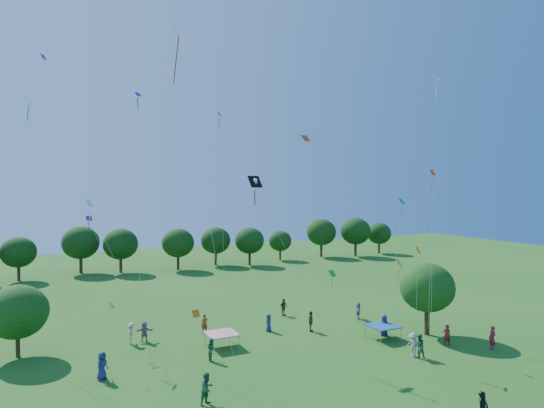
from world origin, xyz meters
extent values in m
cylinder|color=#422B19|center=(-15.80, 23.12, 0.72)|extent=(0.30, 0.30, 1.44)
ellipsoid|color=#1B4D16|center=(-15.80, 23.12, 3.25)|extent=(4.27, 4.27, 3.85)
cylinder|color=#422B19|center=(14.29, 14.16, 1.01)|extent=(0.42, 0.42, 2.02)
ellipsoid|color=#1B4D16|center=(14.29, 14.16, 3.91)|extent=(4.44, 4.44, 3.99)
cylinder|color=#422B19|center=(-16.56, 54.89, 0.92)|extent=(0.38, 0.38, 1.84)
ellipsoid|color=#153C11|center=(-16.56, 54.89, 3.72)|extent=(4.42, 4.42, 3.98)
cylinder|color=#422B19|center=(-8.83, 57.29, 1.07)|extent=(0.44, 0.44, 2.14)
ellipsoid|color=#153C11|center=(-8.83, 57.29, 4.33)|extent=(5.14, 5.14, 4.63)
cylinder|color=#422B19|center=(-3.73, 55.12, 1.01)|extent=(0.42, 0.42, 2.03)
ellipsoid|color=#153C11|center=(-3.73, 55.12, 4.09)|extent=(4.86, 4.86, 4.37)
cylinder|color=#422B19|center=(4.25, 54.00, 0.98)|extent=(0.40, 0.40, 1.96)
ellipsoid|color=#153C11|center=(4.25, 54.00, 3.96)|extent=(4.71, 4.71, 4.24)
cylinder|color=#422B19|center=(10.62, 55.53, 0.96)|extent=(0.39, 0.39, 1.91)
ellipsoid|color=#153C11|center=(10.62, 55.53, 3.87)|extent=(4.59, 4.59, 4.13)
cylinder|color=#422B19|center=(15.42, 53.36, 0.94)|extent=(0.39, 0.39, 1.89)
ellipsoid|color=#153C11|center=(15.42, 53.36, 3.82)|extent=(4.54, 4.54, 4.08)
cylinder|color=#422B19|center=(22.08, 55.90, 0.79)|extent=(0.33, 0.33, 1.58)
ellipsoid|color=#153C11|center=(22.08, 55.90, 3.20)|extent=(3.80, 3.80, 3.42)
cylinder|color=#422B19|center=(30.27, 56.13, 1.07)|extent=(0.44, 0.44, 2.13)
ellipsoid|color=#153C11|center=(30.27, 56.13, 4.31)|extent=(5.12, 5.12, 4.61)
cylinder|color=#422B19|center=(36.10, 54.14, 1.09)|extent=(0.45, 0.45, 2.18)
ellipsoid|color=#153C11|center=(36.10, 54.14, 4.41)|extent=(5.24, 5.24, 4.72)
cylinder|color=#422B19|center=(42.14, 55.19, 0.91)|extent=(0.37, 0.37, 1.81)
ellipsoid|color=#153C11|center=(42.14, 55.19, 3.66)|extent=(4.35, 4.35, 3.91)
cube|color=#CA1741|center=(-1.97, 18.64, 1.05)|extent=(2.20, 2.20, 0.08)
cylinder|color=#999999|center=(-2.97, 17.64, 0.55)|extent=(0.05, 0.05, 1.10)
cylinder|color=#999999|center=(-0.97, 17.64, 0.55)|extent=(0.05, 0.05, 1.10)
cylinder|color=#999999|center=(-2.97, 19.64, 0.55)|extent=(0.05, 0.05, 1.10)
cylinder|color=#999999|center=(-0.97, 19.64, 0.55)|extent=(0.05, 0.05, 1.10)
cube|color=#174F96|center=(10.31, 14.88, 1.05)|extent=(2.20, 2.20, 0.08)
cylinder|color=#999999|center=(9.31, 13.88, 0.55)|extent=(0.05, 0.05, 1.10)
cylinder|color=#999999|center=(11.31, 13.88, 0.55)|extent=(0.05, 0.05, 1.10)
cylinder|color=#999999|center=(9.31, 15.88, 0.55)|extent=(0.05, 0.05, 1.10)
cylinder|color=#999999|center=(11.31, 15.88, 0.55)|extent=(0.05, 0.05, 1.10)
imported|color=navy|center=(10.94, 15.47, 0.85)|extent=(0.81, 0.96, 1.71)
imported|color=maroon|center=(13.67, 11.41, 0.81)|extent=(0.71, 0.60, 1.62)
imported|color=#296040|center=(9.87, 10.31, 0.85)|extent=(0.93, 0.67, 1.70)
imported|color=tan|center=(9.55, 10.57, 0.88)|extent=(0.81, 1.25, 1.76)
imported|color=#3D3231|center=(6.41, 24.60, 0.81)|extent=(1.04, 0.73, 1.61)
imported|color=#A45F9F|center=(12.03, 20.51, 0.78)|extent=(1.19, 1.51, 1.55)
imported|color=navy|center=(-10.90, 16.17, 0.88)|extent=(0.94, 0.95, 1.76)
imported|color=maroon|center=(-2.02, 22.61, 0.80)|extent=(0.71, 0.65, 1.60)
imported|color=#285E39|center=(-6.05, 9.91, 0.89)|extent=(1.00, 0.82, 1.78)
imported|color=beige|center=(-8.00, 22.40, 0.83)|extent=(0.75, 1.17, 1.65)
imported|color=#3D3630|center=(6.15, 19.11, 0.87)|extent=(0.87, 1.11, 1.73)
imported|color=#9C5B93|center=(-6.97, 22.61, 0.79)|extent=(1.56, 0.94, 1.58)
imported|color=navy|center=(2.98, 20.71, 0.74)|extent=(0.67, 0.82, 1.47)
imported|color=maroon|center=(15.96, 9.18, 0.89)|extent=(0.57, 0.74, 1.77)
imported|color=#2A633E|center=(-3.59, 16.28, 0.79)|extent=(0.46, 0.80, 1.58)
cube|color=black|center=(1.04, 19.14, 12.58)|extent=(1.17, 0.79, 0.92)
cube|color=black|center=(1.04, 19.19, 11.31)|extent=(0.20, 0.25, 1.18)
sphere|color=white|center=(1.04, 19.08, 12.68)|extent=(0.34, 0.34, 0.34)
cylinder|color=white|center=(1.04, 19.08, 12.40)|extent=(0.25, 0.47, 0.31)
cylinder|color=white|center=(1.04, 19.08, 12.40)|extent=(0.25, 0.47, 0.31)
cylinder|color=beige|center=(2.64, 16.15, 6.72)|extent=(3.24, 6.00, 10.84)
cube|color=red|center=(-6.22, 15.31, 22.32)|extent=(0.63, 0.79, 0.62)
cube|color=red|center=(-6.22, 15.36, 20.38)|extent=(0.27, 0.62, 2.94)
cylinder|color=beige|center=(-4.84, 13.87, 11.67)|extent=(2.78, 2.90, 20.73)
cube|color=red|center=(11.29, 12.07, 7.44)|extent=(0.49, 0.65, 0.53)
cylinder|color=beige|center=(11.46, 12.31, 4.25)|extent=(0.36, 0.50, 5.90)
cube|color=red|center=(4.36, 17.00, 15.93)|extent=(0.79, 0.66, 0.51)
cylinder|color=beige|center=(4.30, 17.55, 8.48)|extent=(0.14, 1.12, 14.35)
cube|color=gold|center=(8.36, 10.76, 6.82)|extent=(0.69, 0.63, 0.51)
cube|color=gold|center=(8.36, 10.81, 5.93)|extent=(0.10, 0.24, 1.03)
cylinder|color=beige|center=(8.69, 11.30, 3.94)|extent=(0.69, 1.10, 5.28)
cube|color=#1C971B|center=(10.59, 22.64, 4.00)|extent=(0.84, 0.70, 0.57)
cube|color=#1C971B|center=(10.59, 22.69, 3.13)|extent=(0.13, 0.20, 0.83)
cylinder|color=beige|center=(11.75, 22.45, 2.50)|extent=(2.34, 0.39, 2.41)
cube|color=#1530D4|center=(-7.73, 20.30, 18.88)|extent=(0.48, 0.42, 0.31)
cube|color=#1530D4|center=(-7.73, 20.35, 18.23)|extent=(0.11, 0.19, 0.79)
cylinder|color=beige|center=(-7.58, 21.10, 10.01)|extent=(0.31, 1.62, 17.41)
cube|color=#AC1C9B|center=(-13.83, 23.22, 21.54)|extent=(0.48, 0.52, 0.40)
cylinder|color=beige|center=(-13.15, 20.34, 11.32)|extent=(1.38, 5.76, 20.05)
cube|color=silver|center=(13.31, 12.39, 20.56)|extent=(0.66, 0.54, 0.43)
cube|color=silver|center=(13.31, 12.44, 19.65)|extent=(0.18, 0.24, 1.09)
cylinder|color=beige|center=(12.93, 12.31, 10.81)|extent=(0.77, 0.19, 19.02)
cube|color=#0C7BB9|center=(-14.89, 23.48, 18.42)|extent=(0.51, 0.64, 0.43)
cube|color=#0C7BB9|center=(-14.89, 23.53, 17.51)|extent=(0.19, 0.23, 1.08)
cylinder|color=beige|center=(-13.93, 20.51, 9.74)|extent=(1.93, 5.97, 16.89)
cube|color=red|center=(10.77, 10.14, 13.19)|extent=(0.38, 0.53, 0.43)
cube|color=red|center=(10.77, 10.19, 12.27)|extent=(0.18, 0.27, 1.22)
cylinder|color=beige|center=(11.64, 10.99, 7.14)|extent=(1.76, 1.73, 11.69)
cube|color=#FF5C0D|center=(-6.41, 10.77, 4.96)|extent=(0.47, 0.30, 0.39)
cylinder|color=beige|center=(-7.53, 11.48, 3.04)|extent=(2.26, 1.45, 3.49)
cube|color=yellow|center=(-10.06, 17.62, 4.30)|extent=(0.46, 0.52, 0.35)
cylinder|color=beige|center=(-11.40, 17.58, 2.71)|extent=(2.69, 0.09, 2.83)
cube|color=green|center=(13.42, 16.34, 10.93)|extent=(0.73, 0.61, 0.51)
cube|color=green|center=(13.42, 16.39, 9.98)|extent=(0.14, 0.26, 1.10)
cylinder|color=beige|center=(11.81, 15.22, 5.99)|extent=(3.26, 2.26, 9.38)
cube|color=blue|center=(-0.51, 23.02, 18.30)|extent=(0.41, 0.40, 0.33)
cube|color=blue|center=(-0.51, 23.07, 17.62)|extent=(0.07, 0.20, 0.88)
cylinder|color=beige|center=(-0.32, 22.91, 9.72)|extent=(0.40, 0.25, 16.85)
cube|color=#661688|center=(-10.59, 26.35, 9.62)|extent=(0.52, 0.37, 0.40)
cube|color=#661688|center=(-10.59, 26.40, 9.00)|extent=(0.13, 0.16, 0.63)
cylinder|color=beige|center=(-9.02, 24.34, 5.36)|extent=(3.17, 4.04, 8.13)
cube|color=white|center=(-10.74, 23.99, 10.91)|extent=(0.63, 0.72, 0.60)
cube|color=white|center=(-10.74, 24.04, 10.04)|extent=(0.10, 0.22, 0.91)
cylinder|color=beige|center=(-8.84, 23.11, 5.97)|extent=(3.83, 1.77, 9.34)
camera|label=1|loc=(-14.55, -15.64, 12.15)|focal=32.00mm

